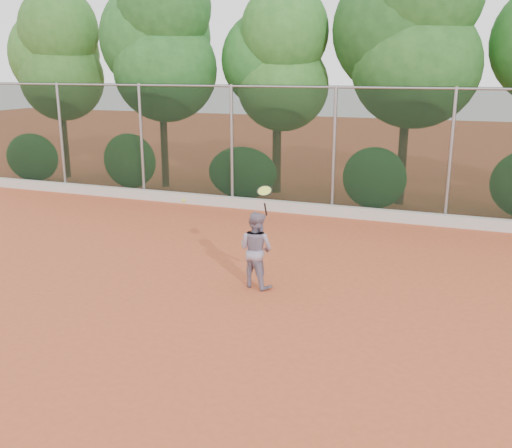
% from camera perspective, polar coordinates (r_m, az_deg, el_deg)
% --- Properties ---
extents(ground, '(80.00, 80.00, 0.00)m').
position_cam_1_polar(ground, '(9.67, -2.11, -8.63)').
color(ground, '#B74E2B').
rests_on(ground, ground).
extents(concrete_curb, '(24.00, 0.20, 0.30)m').
position_cam_1_polar(concrete_curb, '(15.82, 7.44, 1.34)').
color(concrete_curb, '#B9B3AB').
rests_on(concrete_curb, ground).
extents(tennis_player, '(0.82, 0.71, 1.42)m').
position_cam_1_polar(tennis_player, '(10.47, 0.01, -2.57)').
color(tennis_player, gray).
rests_on(tennis_player, ground).
extents(chainlink_fence, '(24.09, 0.09, 3.50)m').
position_cam_1_polar(chainlink_fence, '(15.67, 7.81, 7.57)').
color(chainlink_fence, black).
rests_on(chainlink_fence, ground).
extents(foliage_backdrop, '(23.70, 3.63, 7.55)m').
position_cam_1_polar(foliage_backdrop, '(17.60, 7.83, 16.70)').
color(foliage_backdrop, '#402B18').
rests_on(foliage_backdrop, ground).
extents(tennis_racket, '(0.31, 0.29, 0.56)m').
position_cam_1_polar(tennis_racket, '(10.02, 0.87, 3.12)').
color(tennis_racket, black).
rests_on(tennis_racket, ground).
extents(tennis_ball_in_flight, '(0.07, 0.07, 0.07)m').
position_cam_1_polar(tennis_ball_in_flight, '(11.34, -7.24, 2.34)').
color(tennis_ball_in_flight, gold).
rests_on(tennis_ball_in_flight, ground).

